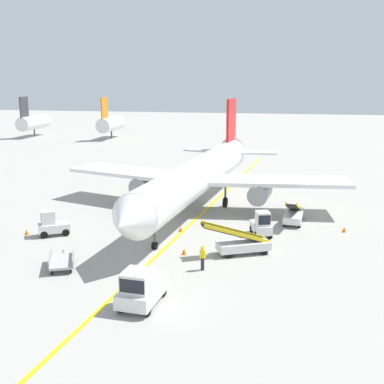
{
  "coord_description": "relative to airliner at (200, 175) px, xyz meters",
  "views": [
    {
      "loc": [
        9.84,
        -32.59,
        12.35
      ],
      "look_at": [
        1.36,
        8.81,
        2.5
      ],
      "focal_mm": 45.35,
      "sensor_mm": 36.0,
      "label": 1
    }
  ],
  "objects": [
    {
      "name": "ground_plane",
      "position": [
        -1.42,
        -12.36,
        -3.42
      ],
      "size": [
        300.0,
        300.0,
        0.0
      ],
      "primitive_type": "plane",
      "color": "#9E9B93"
    },
    {
      "name": "taxi_line_yellow",
      "position": [
        -0.05,
        -7.36,
        -3.41
      ],
      "size": [
        8.0,
        79.66,
        0.01
      ],
      "primitive_type": "cube",
      "rotation": [
        0.0,
        0.0,
        -0.1
      ],
      "color": "yellow",
      "rests_on": "ground"
    },
    {
      "name": "airliner",
      "position": [
        0.0,
        0.0,
        0.0
      ],
      "size": [
        28.48,
        35.34,
        10.1
      ],
      "color": "white",
      "rests_on": "ground"
    },
    {
      "name": "pushback_tug",
      "position": [
        0.61,
        -21.03,
        -2.42
      ],
      "size": [
        2.17,
        3.73,
        2.2
      ],
      "color": "silver",
      "rests_on": "ground"
    },
    {
      "name": "baggage_tug_near_wing",
      "position": [
        -10.18,
        -10.52,
        -2.49
      ],
      "size": [
        2.72,
        2.38,
        2.1
      ],
      "color": "silver",
      "rests_on": "ground"
    },
    {
      "name": "baggage_tug_by_cargo_door",
      "position": [
        6.42,
        -7.21,
        -2.49
      ],
      "size": [
        2.0,
        2.69,
        2.1
      ],
      "color": "silver",
      "rests_on": "ground"
    },
    {
      "name": "belt_loader_forward_hold",
      "position": [
        5.28,
        -11.67,
        -2.64
      ],
      "size": [
        5.05,
        3.31,
        2.59
      ],
      "color": "silver",
      "rests_on": "ground"
    },
    {
      "name": "belt_loader_aft_hold",
      "position": [
        8.94,
        -3.01,
        -2.64
      ],
      "size": [
        1.83,
        5.1,
        2.59
      ],
      "color": "silver",
      "rests_on": "ground"
    },
    {
      "name": "baggage_cart_loaded",
      "position": [
        -6.27,
        -16.77,
        -2.95
      ],
      "size": [
        2.55,
        3.76,
        0.94
      ],
      "color": "#A5A5A8",
      "rests_on": "ground"
    },
    {
      "name": "ground_crew_marshaller",
      "position": [
        3.06,
        -15.27,
        -2.51
      ],
      "size": [
        0.36,
        0.24,
        1.7
      ],
      "color": "#26262D",
      "rests_on": "ground"
    },
    {
      "name": "safety_cone_nose_right",
      "position": [
        1.23,
        -12.67,
        -3.2
      ],
      "size": [
        0.36,
        0.36,
        0.44
      ],
      "primitive_type": "cone",
      "color": "orange",
      "rests_on": "ground"
    },
    {
      "name": "safety_cone_wingtip_left",
      "position": [
        13.09,
        -4.85,
        -3.2
      ],
      "size": [
        0.36,
        0.36,
        0.44
      ],
      "primitive_type": "cone",
      "color": "orange",
      "rests_on": "ground"
    },
    {
      "name": "safety_cone_wingtip_right",
      "position": [
        -12.33,
        -10.77,
        -3.2
      ],
      "size": [
        0.36,
        0.36,
        0.44
      ],
      "primitive_type": "cone",
      "color": "orange",
      "rests_on": "ground"
    },
    {
      "name": "safety_cone_tail_area",
      "position": [
        -0.22,
        -7.4,
        -3.2
      ],
      "size": [
        0.36,
        0.36,
        0.44
      ],
      "primitive_type": "cone",
      "color": "orange",
      "rests_on": "ground"
    },
    {
      "name": "distant_aircraft_far_left",
      "position": [
        -47.16,
        52.85,
        -0.2
      ],
      "size": [
        3.0,
        10.1,
        8.8
      ],
      "color": "silver",
      "rests_on": "ground"
    },
    {
      "name": "distant_aircraft_mid_left",
      "position": [
        -29.18,
        52.85,
        -0.2
      ],
      "size": [
        3.0,
        10.1,
        8.8
      ],
      "color": "silver",
      "rests_on": "ground"
    }
  ]
}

